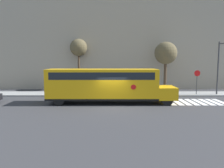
{
  "coord_description": "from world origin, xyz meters",
  "views": [
    {
      "loc": [
        -0.01,
        -18.47,
        4.0
      ],
      "look_at": [
        -0.06,
        1.89,
        1.74
      ],
      "focal_mm": 35.0,
      "sensor_mm": 36.0,
      "label": 1
    }
  ],
  "objects_px": {
    "school_bus": "(106,84)",
    "tree_far_sidewalk": "(166,54)",
    "stop_sign": "(197,79)",
    "tree_near_sidewalk": "(79,48)",
    "traffic_light": "(223,61)"
  },
  "relations": [
    {
      "from": "stop_sign",
      "to": "tree_far_sidewalk",
      "type": "distance_m",
      "value": 5.13
    },
    {
      "from": "school_bus",
      "to": "tree_far_sidewalk",
      "type": "height_order",
      "value": "tree_far_sidewalk"
    },
    {
      "from": "traffic_light",
      "to": "tree_far_sidewalk",
      "type": "distance_m",
      "value": 6.53
    },
    {
      "from": "traffic_light",
      "to": "tree_near_sidewalk",
      "type": "height_order",
      "value": "tree_near_sidewalk"
    },
    {
      "from": "school_bus",
      "to": "stop_sign",
      "type": "height_order",
      "value": "school_bus"
    },
    {
      "from": "tree_far_sidewalk",
      "to": "school_bus",
      "type": "bearing_deg",
      "value": -134.18
    },
    {
      "from": "school_bus",
      "to": "tree_far_sidewalk",
      "type": "relative_size",
      "value": 1.87
    },
    {
      "from": "stop_sign",
      "to": "traffic_light",
      "type": "bearing_deg",
      "value": -19.52
    },
    {
      "from": "traffic_light",
      "to": "school_bus",
      "type": "bearing_deg",
      "value": -164.33
    },
    {
      "from": "stop_sign",
      "to": "tree_near_sidewalk",
      "type": "distance_m",
      "value": 14.94
    },
    {
      "from": "tree_near_sidewalk",
      "to": "tree_far_sidewalk",
      "type": "bearing_deg",
      "value": -6.5
    },
    {
      "from": "school_bus",
      "to": "traffic_light",
      "type": "distance_m",
      "value": 12.99
    },
    {
      "from": "stop_sign",
      "to": "tree_near_sidewalk",
      "type": "height_order",
      "value": "tree_near_sidewalk"
    },
    {
      "from": "school_bus",
      "to": "tree_far_sidewalk",
      "type": "bearing_deg",
      "value": 45.82
    },
    {
      "from": "stop_sign",
      "to": "tree_near_sidewalk",
      "type": "relative_size",
      "value": 0.42
    }
  ]
}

